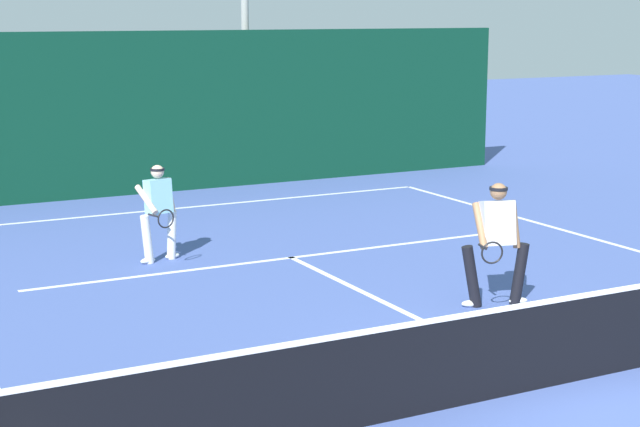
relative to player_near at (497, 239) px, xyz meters
name	(u,v)px	position (x,y,z in m)	size (l,w,h in m)	color
ground_plane	(555,385)	(-1.24, -2.68, -0.92)	(80.00, 80.00, 0.00)	#44599E
court_line_baseline_far	(188,207)	(-1.24, 8.44, -0.91)	(10.50, 0.10, 0.01)	white
court_line_service	(292,258)	(-1.24, 3.67, -0.91)	(8.56, 0.10, 0.01)	white
court_line_centre	(395,308)	(-1.24, 0.52, -0.91)	(0.10, 6.40, 0.01)	white
tennis_net	(558,340)	(-1.24, -2.68, -0.42)	(11.50, 0.09, 1.07)	#1E4723
player_near	(497,239)	(0.00, 0.00, 0.00)	(1.05, 0.84, 1.67)	black
player_far	(159,209)	(-3.17, 4.42, -0.08)	(0.73, 0.90, 1.53)	silver
tennis_ball	(611,297)	(1.59, -0.50, -0.88)	(0.07, 0.07, 0.07)	#D1E033
back_fence_windscreen	(154,113)	(-1.24, 10.39, 0.82)	(17.52, 0.12, 3.47)	#093322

